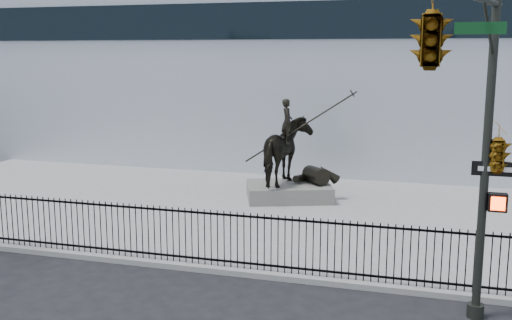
# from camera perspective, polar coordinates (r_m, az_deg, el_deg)

# --- Properties ---
(ground) EXTENTS (120.00, 120.00, 0.00)m
(ground) POSITION_cam_1_polar(r_m,az_deg,el_deg) (15.18, -7.82, -11.79)
(ground) COLOR black
(ground) RESTS_ON ground
(plaza) EXTENTS (30.00, 12.00, 0.15)m
(plaza) POSITION_cam_1_polar(r_m,az_deg,el_deg) (21.40, -0.18, -4.89)
(plaza) COLOR gray
(plaza) RESTS_ON ground
(building) EXTENTS (44.00, 14.00, 9.00)m
(building) POSITION_cam_1_polar(r_m,az_deg,el_deg) (33.34, 6.19, 8.21)
(building) COLOR silver
(building) RESTS_ON ground
(picket_fence) EXTENTS (22.10, 0.10, 1.50)m
(picket_fence) POSITION_cam_1_polar(r_m,az_deg,el_deg) (15.95, -6.07, -7.19)
(picket_fence) COLOR black
(picket_fence) RESTS_ON plaza
(statue_plinth) EXTENTS (3.66, 3.07, 0.59)m
(statue_plinth) POSITION_cam_1_polar(r_m,az_deg,el_deg) (22.77, 3.15, -3.02)
(statue_plinth) COLOR #625F5A
(statue_plinth) RESTS_ON plaza
(equestrian_statue) EXTENTS (3.79, 3.04, 3.39)m
(equestrian_statue) POSITION_cam_1_polar(r_m,az_deg,el_deg) (22.48, 3.34, 0.76)
(equestrian_statue) COLOR black
(equestrian_statue) RESTS_ON statue_plinth
(traffic_signal_right) EXTENTS (2.17, 6.86, 7.00)m
(traffic_signal_right) POSITION_cam_1_polar(r_m,az_deg,el_deg) (10.86, 19.61, 5.32)
(traffic_signal_right) COLOR black
(traffic_signal_right) RESTS_ON ground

